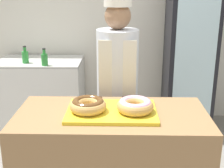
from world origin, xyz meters
name	(u,v)px	position (x,y,z in m)	size (l,w,h in m)	color
wall_back	(116,18)	(0.00, 2.13, 1.35)	(8.00, 0.06, 2.70)	silver
serving_tray	(112,111)	(0.00, 0.00, 0.93)	(0.62, 0.42, 0.02)	yellow
donut_chocolate_glaze	(88,105)	(-0.16, -0.03, 0.99)	(0.25, 0.25, 0.09)	tan
donut_light_glaze	(135,105)	(0.16, -0.03, 0.99)	(0.25, 0.25, 0.09)	tan
brownie_back_left	(97,100)	(-0.11, 0.15, 0.96)	(0.07, 0.07, 0.03)	black
brownie_back_right	(127,100)	(0.11, 0.15, 0.96)	(0.07, 0.07, 0.03)	black
baker_person	(117,90)	(0.04, 0.60, 0.89)	(0.36, 0.36, 1.67)	#4C4C51
beverage_fridge	(189,56)	(0.91, 1.74, 0.94)	(0.56, 0.58, 1.89)	black
chest_freezer	(42,93)	(-0.94, 1.75, 0.44)	(1.04, 0.64, 0.88)	silver
bottle_green	(25,56)	(-1.07, 1.61, 0.95)	(0.08, 0.08, 0.20)	#2D8C38
bottle_green_b	(45,59)	(-0.81, 1.49, 0.95)	(0.08, 0.08, 0.20)	#2D8C38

